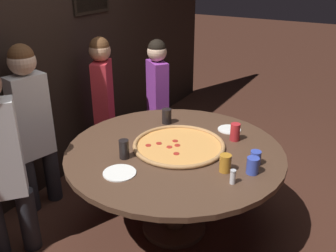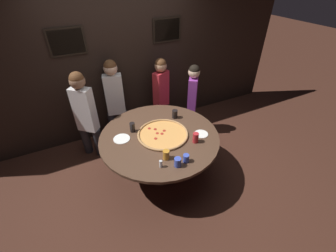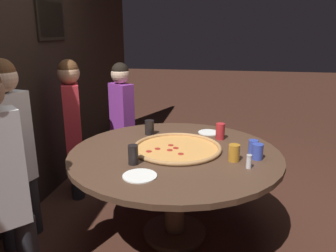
{
  "view_description": "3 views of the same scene",
  "coord_description": "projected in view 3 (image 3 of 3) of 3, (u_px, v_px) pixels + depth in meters",
  "views": [
    {
      "loc": [
        -2.2,
        -1.19,
        2.05
      ],
      "look_at": [
        -0.0,
        0.06,
        0.92
      ],
      "focal_mm": 40.0,
      "sensor_mm": 36.0,
      "label": 1
    },
    {
      "loc": [
        -0.97,
        -2.22,
        2.66
      ],
      "look_at": [
        0.1,
        -0.07,
        0.91
      ],
      "focal_mm": 24.0,
      "sensor_mm": 36.0,
      "label": 2
    },
    {
      "loc": [
        -2.36,
        -0.36,
        1.64
      ],
      "look_at": [
        -0.01,
        0.05,
        0.95
      ],
      "focal_mm": 35.0,
      "sensor_mm": 36.0,
      "label": 3
    }
  ],
  "objects": [
    {
      "name": "drink_cup_centre_back",
      "position": [
        234.0,
        153.0,
        2.35
      ],
      "size": [
        0.08,
        0.08,
        0.12
      ],
      "primitive_type": "cylinder",
      "color": "#BC7A23",
      "rests_on": "dining_table"
    },
    {
      "name": "diner_centre_back",
      "position": [
        73.0,
        121.0,
        3.23
      ],
      "size": [
        0.37,
        0.27,
        1.39
      ],
      "rotation": [
        0.0,
        0.0,
        -2.69
      ],
      "color": "#232328",
      "rests_on": "ground_plane"
    },
    {
      "name": "diner_side_left",
      "position": [
        122.0,
        115.0,
        3.6
      ],
      "size": [
        0.3,
        0.34,
        1.32
      ],
      "rotation": [
        0.0,
        0.0,
        -2.22
      ],
      "color": "#232328",
      "rests_on": "ground_plane"
    },
    {
      "name": "drink_cup_far_left",
      "position": [
        133.0,
        155.0,
        2.29
      ],
      "size": [
        0.07,
        0.07,
        0.14
      ],
      "primitive_type": "cylinder",
      "color": "black",
      "rests_on": "dining_table"
    },
    {
      "name": "drink_cup_near_left",
      "position": [
        220.0,
        131.0,
        2.82
      ],
      "size": [
        0.08,
        0.08,
        0.14
      ],
      "primitive_type": "cylinder",
      "color": "#B22328",
      "rests_on": "dining_table"
    },
    {
      "name": "ground_plane",
      "position": [
        174.0,
        234.0,
        2.75
      ],
      "size": [
        24.0,
        24.0,
        0.0
      ],
      "primitive_type": "plane",
      "color": "#422319"
    },
    {
      "name": "drink_cup_front_edge",
      "position": [
        149.0,
        127.0,
        2.95
      ],
      "size": [
        0.08,
        0.08,
        0.13
      ],
      "primitive_type": "cylinder",
      "color": "black",
      "rests_on": "dining_table"
    },
    {
      "name": "drink_cup_by_shaker",
      "position": [
        257.0,
        152.0,
        2.38
      ],
      "size": [
        0.08,
        0.08,
        0.12
      ],
      "primitive_type": "cylinder",
      "color": "#384CB7",
      "rests_on": "dining_table"
    },
    {
      "name": "condiment_shaker",
      "position": [
        249.0,
        162.0,
        2.22
      ],
      "size": [
        0.04,
        0.04,
        0.1
      ],
      "color": "silver",
      "rests_on": "dining_table"
    },
    {
      "name": "dining_table",
      "position": [
        175.0,
        166.0,
        2.58
      ],
      "size": [
        1.64,
        1.64,
        0.74
      ],
      "color": "#4C3323",
      "rests_on": "ground_plane"
    },
    {
      "name": "white_plate_near_front",
      "position": [
        140.0,
        176.0,
        2.11
      ],
      "size": [
        0.22,
        0.22,
        0.01
      ],
      "primitive_type": "cylinder",
      "color": "white",
      "rests_on": "dining_table"
    },
    {
      "name": "back_wall",
      "position": [
        1.0,
        75.0,
        2.63
      ],
      "size": [
        6.4,
        0.08,
        2.6
      ],
      "color": "black",
      "rests_on": "ground_plane"
    },
    {
      "name": "white_plate_beside_cup",
      "position": [
        209.0,
        132.0,
        3.01
      ],
      "size": [
        0.19,
        0.19,
        0.01
      ],
      "primitive_type": "cylinder",
      "color": "white",
      "rests_on": "dining_table"
    },
    {
      "name": "giant_pizza",
      "position": [
        177.0,
        148.0,
        2.59
      ],
      "size": [
        0.71,
        0.71,
        0.03
      ],
      "color": "#E0994C",
      "rests_on": "dining_table"
    },
    {
      "name": "drink_cup_beside_pizza",
      "position": [
        253.0,
        147.0,
        2.5
      ],
      "size": [
        0.07,
        0.07,
        0.1
      ],
      "primitive_type": "cylinder",
      "color": "#384CB7",
      "rests_on": "dining_table"
    },
    {
      "name": "diner_far_right",
      "position": [
        11.0,
        143.0,
        2.46
      ],
      "size": [
        0.38,
        0.23,
        1.46
      ],
      "rotation": [
        0.0,
        0.0,
        2.91
      ],
      "color": "#232328",
      "rests_on": "ground_plane"
    }
  ]
}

